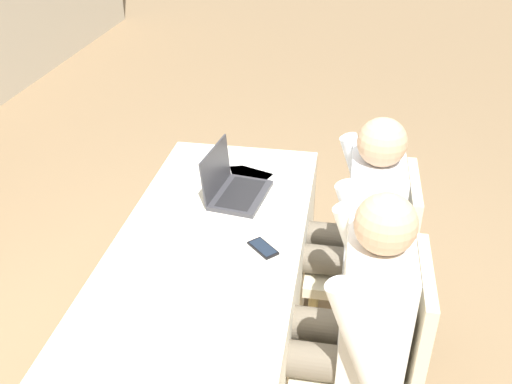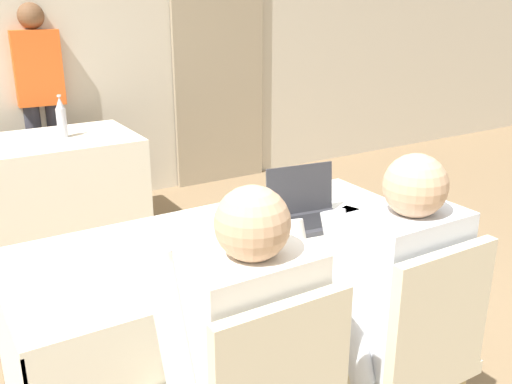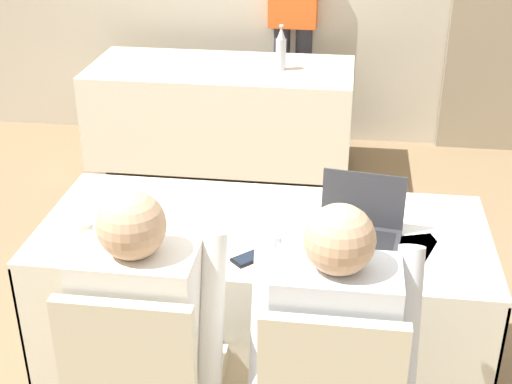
{
  "view_description": "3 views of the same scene",
  "coord_description": "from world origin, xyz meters",
  "px_view_note": "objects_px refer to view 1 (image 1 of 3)",
  "views": [
    {
      "loc": [
        -1.8,
        -0.5,
        2.09
      ],
      "look_at": [
        0.0,
        -0.2,
        0.99
      ],
      "focal_mm": 40.0,
      "sensor_mm": 36.0,
      "label": 1
    },
    {
      "loc": [
        -0.99,
        -1.81,
        1.64
      ],
      "look_at": [
        0.0,
        -0.2,
        0.99
      ],
      "focal_mm": 40.0,
      "sensor_mm": 36.0,
      "label": 2
    },
    {
      "loc": [
        0.29,
        -2.34,
        2.07
      ],
      "look_at": [
        0.0,
        -0.2,
        0.99
      ],
      "focal_mm": 50.0,
      "sensor_mm": 36.0,
      "label": 3
    }
  ],
  "objects_px": {
    "cell_phone": "(263,248)",
    "person_checkered_shirt": "(349,318)",
    "chair_near_left": "(375,354)",
    "laptop": "(233,187)",
    "person_white_shirt": "(353,225)",
    "chair_near_right": "(374,257)"
  },
  "relations": [
    {
      "from": "chair_near_left",
      "to": "chair_near_right",
      "type": "bearing_deg",
      "value": -180.0
    },
    {
      "from": "laptop",
      "to": "person_white_shirt",
      "type": "height_order",
      "value": "person_white_shirt"
    },
    {
      "from": "laptop",
      "to": "person_checkered_shirt",
      "type": "relative_size",
      "value": 0.29
    },
    {
      "from": "laptop",
      "to": "cell_phone",
      "type": "distance_m",
      "value": 0.42
    },
    {
      "from": "cell_phone",
      "to": "person_white_shirt",
      "type": "bearing_deg",
      "value": -3.37
    },
    {
      "from": "chair_near_right",
      "to": "person_checkered_shirt",
      "type": "height_order",
      "value": "person_checkered_shirt"
    },
    {
      "from": "chair_near_left",
      "to": "person_white_shirt",
      "type": "height_order",
      "value": "person_white_shirt"
    },
    {
      "from": "chair_near_left",
      "to": "person_white_shirt",
      "type": "bearing_deg",
      "value": -169.83
    },
    {
      "from": "laptop",
      "to": "cell_phone",
      "type": "height_order",
      "value": "laptop"
    },
    {
      "from": "cell_phone",
      "to": "laptop",
      "type": "bearing_deg",
      "value": 72.76
    },
    {
      "from": "person_checkered_shirt",
      "to": "chair_near_left",
      "type": "bearing_deg",
      "value": 90.0
    },
    {
      "from": "laptop",
      "to": "chair_near_left",
      "type": "xyz_separation_m",
      "value": [
        -0.65,
        -0.65,
        -0.26
      ]
    },
    {
      "from": "laptop",
      "to": "cell_phone",
      "type": "relative_size",
      "value": 2.46
    },
    {
      "from": "chair_near_left",
      "to": "person_checkered_shirt",
      "type": "distance_m",
      "value": 0.19
    },
    {
      "from": "cell_phone",
      "to": "chair_near_right",
      "type": "distance_m",
      "value": 0.59
    },
    {
      "from": "chair_near_left",
      "to": "person_white_shirt",
      "type": "xyz_separation_m",
      "value": [
        0.58,
        0.1,
        0.16
      ]
    },
    {
      "from": "cell_phone",
      "to": "person_checkered_shirt",
      "type": "xyz_separation_m",
      "value": [
        -0.27,
        -0.35,
        -0.06
      ]
    },
    {
      "from": "chair_near_left",
      "to": "cell_phone",
      "type": "bearing_deg",
      "value": -121.11
    },
    {
      "from": "chair_near_left",
      "to": "laptop",
      "type": "bearing_deg",
      "value": -134.96
    },
    {
      "from": "chair_near_left",
      "to": "person_white_shirt",
      "type": "relative_size",
      "value": 0.78
    },
    {
      "from": "chair_near_left",
      "to": "person_checkered_shirt",
      "type": "xyz_separation_m",
      "value": [
        -0.0,
        0.1,
        0.16
      ]
    },
    {
      "from": "person_checkered_shirt",
      "to": "laptop",
      "type": "bearing_deg",
      "value": -139.96
    }
  ]
}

